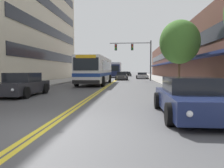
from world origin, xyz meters
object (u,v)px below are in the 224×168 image
at_px(car_red_parked_left_far, 90,76).
at_px(car_navy_parked_right_foreground, 192,98).
at_px(car_champagne_moving_third, 126,74).
at_px(traffic_signal_mast, 136,52).
at_px(city_bus, 96,69).
at_px(car_silver_parked_right_mid, 142,76).
at_px(car_black_moving_lead, 128,74).
at_px(car_charcoal_parked_left_mid, 22,85).
at_px(car_dark_grey_moving_second, 122,76).
at_px(box_truck, 115,70).
at_px(street_tree_right_mid, 180,42).
at_px(fire_hydrant, 196,88).

distance_m(car_red_parked_left_far, car_navy_parked_right_foreground, 29.63).
xyz_separation_m(car_champagne_moving_third, traffic_signal_mast, (2.26, -31.76, 3.65)).
xyz_separation_m(city_bus, car_silver_parked_right_mid, (6.02, 16.50, -1.12)).
distance_m(car_red_parked_left_far, car_silver_parked_right_mid, 10.14).
relative_size(car_silver_parked_right_mid, car_champagne_moving_third, 1.05).
height_order(car_navy_parked_right_foreground, car_champagne_moving_third, car_navy_parked_right_foreground).
relative_size(city_bus, car_black_moving_lead, 2.48).
xyz_separation_m(car_charcoal_parked_left_mid, car_dark_grey_moving_second, (5.19, 22.55, -0.03)).
relative_size(city_bus, car_navy_parked_right_foreground, 2.41).
bearing_deg(car_charcoal_parked_left_mid, city_bus, 76.83).
bearing_deg(car_red_parked_left_far, city_bus, -76.37).
bearing_deg(car_navy_parked_right_foreground, car_dark_grey_moving_second, 97.19).
distance_m(car_charcoal_parked_left_mid, box_truck, 35.86).
bearing_deg(car_black_moving_lead, traffic_signal_mast, -86.42).
bearing_deg(car_charcoal_parked_left_mid, traffic_signal_mast, 69.39).
distance_m(city_bus, car_navy_parked_right_foreground, 17.93).
bearing_deg(car_silver_parked_right_mid, car_champagne_moving_third, 98.85).
xyz_separation_m(box_truck, traffic_signal_mast, (4.26, -16.06, 2.54)).
xyz_separation_m(car_charcoal_parked_left_mid, box_truck, (3.13, 35.71, 1.03)).
bearing_deg(car_red_parked_left_far, car_champagne_moving_third, 79.65).
height_order(car_charcoal_parked_left_mid, car_dark_grey_moving_second, car_charcoal_parked_left_mid).
xyz_separation_m(car_charcoal_parked_left_mid, car_champagne_moving_third, (5.13, 51.41, -0.08)).
bearing_deg(car_navy_parked_right_foreground, car_red_parked_left_far, 107.16).
xyz_separation_m(car_navy_parked_right_foreground, box_truck, (-5.56, 40.93, 1.07)).
height_order(car_silver_parked_right_mid, car_dark_grey_moving_second, car_dark_grey_moving_second).
distance_m(box_truck, traffic_signal_mast, 16.81).
bearing_deg(city_bus, car_charcoal_parked_left_mid, -103.17).
relative_size(car_red_parked_left_far, car_dark_grey_moving_second, 1.02).
distance_m(car_charcoal_parked_left_mid, street_tree_right_mid, 14.63).
bearing_deg(car_dark_grey_moving_second, traffic_signal_mast, -52.77).
bearing_deg(box_truck, car_champagne_moving_third, 82.75).
bearing_deg(car_silver_parked_right_mid, car_dark_grey_moving_second, -122.39).
bearing_deg(street_tree_right_mid, fire_hydrant, -96.28).
bearing_deg(car_dark_grey_moving_second, car_champagne_moving_third, 90.13).
relative_size(car_silver_parked_right_mid, car_black_moving_lead, 1.00).
relative_size(car_dark_grey_moving_second, traffic_signal_mast, 0.72).
height_order(city_bus, traffic_signal_mast, traffic_signal_mast).
distance_m(box_truck, street_tree_right_mid, 28.38).
relative_size(car_navy_parked_right_foreground, car_champagne_moving_third, 1.09).
height_order(car_charcoal_parked_left_mid, car_champagne_moving_third, car_charcoal_parked_left_mid).
relative_size(car_black_moving_lead, car_champagne_moving_third, 1.06).
bearing_deg(car_black_moving_lead, car_champagne_moving_third, 96.04).
distance_m(car_black_moving_lead, traffic_signal_mast, 25.69).
bearing_deg(car_champagne_moving_third, fire_hydrant, -84.28).
distance_m(city_bus, traffic_signal_mast, 9.60).
relative_size(car_champagne_moving_third, box_truck, 0.59).
bearing_deg(fire_hydrant, street_tree_right_mid, 83.72).
relative_size(car_navy_parked_right_foreground, car_silver_parked_right_mid, 1.03).
distance_m(car_charcoal_parked_left_mid, car_red_parked_left_far, 23.10).
bearing_deg(car_navy_parked_right_foreground, box_truck, 97.74).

